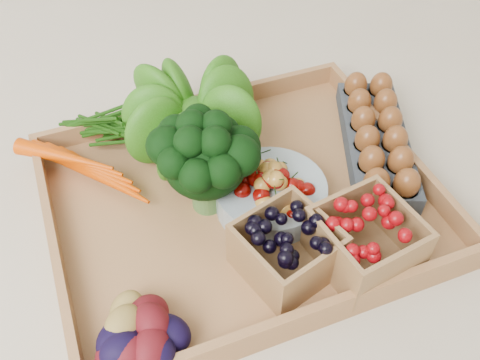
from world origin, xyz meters
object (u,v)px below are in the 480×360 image
object	(u,v)px
tray	(240,204)
cherry_bowl	(271,195)
egg_carton	(376,143)
broccoli	(206,177)

from	to	relation	value
tray	cherry_bowl	bearing A→B (deg)	-32.66
egg_carton	broccoli	bearing A→B (deg)	-155.21
tray	broccoli	size ratio (longest dim) A/B	3.66
tray	egg_carton	bearing A→B (deg)	5.11
broccoli	egg_carton	size ratio (longest dim) A/B	0.54
tray	cherry_bowl	distance (m)	0.05
cherry_bowl	tray	bearing A→B (deg)	147.34
broccoli	cherry_bowl	world-z (taller)	broccoli
tray	egg_carton	size ratio (longest dim) A/B	1.99
broccoli	cherry_bowl	distance (m)	0.10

